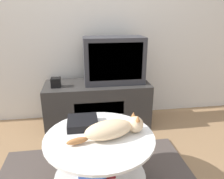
{
  "coord_description": "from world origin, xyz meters",
  "views": [
    {
      "loc": [
        -0.09,
        -1.3,
        1.26
      ],
      "look_at": [
        0.18,
        0.47,
        0.62
      ],
      "focal_mm": 35.0,
      "sensor_mm": 36.0,
      "label": 1
    }
  ],
  "objects_px": {
    "speaker": "(56,82)",
    "cat": "(113,129)",
    "dvd_box": "(83,123)",
    "tv": "(114,60)"
  },
  "relations": [
    {
      "from": "tv",
      "to": "cat",
      "type": "distance_m",
      "value": 1.09
    },
    {
      "from": "dvd_box",
      "to": "speaker",
      "type": "bearing_deg",
      "value": 107.4
    },
    {
      "from": "speaker",
      "to": "cat",
      "type": "relative_size",
      "value": 0.19
    },
    {
      "from": "dvd_box",
      "to": "cat",
      "type": "bearing_deg",
      "value": -41.48
    },
    {
      "from": "dvd_box",
      "to": "cat",
      "type": "distance_m",
      "value": 0.27
    },
    {
      "from": "speaker",
      "to": "dvd_box",
      "type": "xyz_separation_m",
      "value": [
        0.26,
        -0.82,
        -0.06
      ]
    },
    {
      "from": "speaker",
      "to": "cat",
      "type": "height_order",
      "value": "same"
    },
    {
      "from": "tv",
      "to": "cat",
      "type": "xyz_separation_m",
      "value": [
        -0.17,
        -1.05,
        -0.23
      ]
    },
    {
      "from": "cat",
      "to": "dvd_box",
      "type": "bearing_deg",
      "value": 124.25
    },
    {
      "from": "dvd_box",
      "to": "cat",
      "type": "relative_size",
      "value": 0.41
    }
  ]
}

